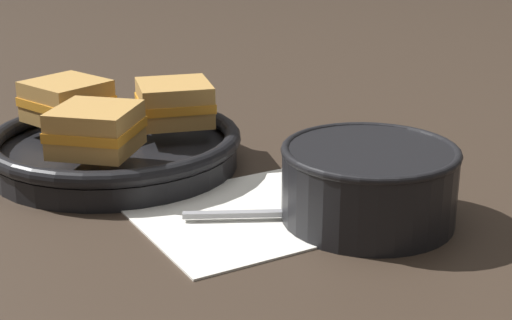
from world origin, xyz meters
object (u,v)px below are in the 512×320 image
object	(u,v)px
soup_bowl	(369,179)
sandwich_near_right	(67,101)
skillet	(115,148)
sandwich_near_left	(174,103)
spoon	(299,213)
sandwich_far_left	(96,129)

from	to	relation	value
soup_bowl	sandwich_near_right	distance (m)	0.37
skillet	sandwich_near_left	size ratio (longest dim) A/B	3.15
skillet	sandwich_near_right	distance (m)	0.08
spoon	sandwich_far_left	world-z (taller)	sandwich_far_left
spoon	soup_bowl	bearing A→B (deg)	-2.21
soup_bowl	sandwich_far_left	xyz separation A→B (m)	(-0.22, 0.16, 0.02)
sandwich_near_left	sandwich_far_left	distance (m)	0.12
soup_bowl	sandwich_near_right	xyz separation A→B (m)	(-0.24, 0.29, 0.02)
spoon	sandwich_near_left	bearing A→B (deg)	122.87
sandwich_near_right	sandwich_far_left	bearing A→B (deg)	-83.62
soup_bowl	sandwich_near_right	world-z (taller)	sandwich_near_right
sandwich_near_left	sandwich_near_right	bearing A→B (deg)	156.38
sandwich_near_left	sandwich_far_left	world-z (taller)	same
skillet	sandwich_near_right	bearing A→B (deg)	126.38
soup_bowl	sandwich_near_left	distance (m)	0.27
spoon	sandwich_near_left	world-z (taller)	sandwich_near_left
soup_bowl	sandwich_near_left	xyz separation A→B (m)	(-0.12, 0.24, 0.02)
spoon	sandwich_near_right	distance (m)	0.32
sandwich_near_right	spoon	bearing A→B (deg)	-56.44
soup_bowl	sandwich_far_left	distance (m)	0.28
soup_bowl	sandwich_far_left	size ratio (longest dim) A/B	1.47
soup_bowl	spoon	world-z (taller)	soup_bowl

